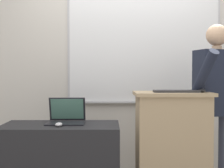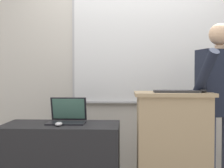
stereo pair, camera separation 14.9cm
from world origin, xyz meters
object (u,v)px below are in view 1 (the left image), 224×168
object	(u,v)px
wireless_keyboard	(176,91)
computer_mouse_by_keyboard	(202,90)
lectern_podium	(172,149)
side_desk	(61,166)
computer_mouse_by_laptop	(59,124)
person_presenter	(217,100)
laptop	(66,115)

from	to	relation	value
wireless_keyboard	computer_mouse_by_keyboard	xyz separation A→B (m)	(0.22, -0.01, 0.01)
lectern_podium	wireless_keyboard	xyz separation A→B (m)	(0.03, -0.06, 0.52)
computer_mouse_by_keyboard	side_desk	bearing A→B (deg)	177.53
computer_mouse_by_keyboard	computer_mouse_by_laptop	bearing A→B (deg)	-177.38
side_desk	computer_mouse_by_laptop	xyz separation A→B (m)	(0.00, -0.11, 0.39)
person_presenter	wireless_keyboard	world-z (taller)	person_presenter
side_desk	wireless_keyboard	size ratio (longest dim) A/B	2.64
computer_mouse_by_laptop	person_presenter	bearing A→B (deg)	10.64
wireless_keyboard	computer_mouse_by_keyboard	bearing A→B (deg)	-3.46
computer_mouse_by_laptop	computer_mouse_by_keyboard	size ratio (longest dim) A/B	1.00
person_presenter	computer_mouse_by_keyboard	world-z (taller)	person_presenter
person_presenter	computer_mouse_by_keyboard	size ratio (longest dim) A/B	16.50
wireless_keyboard	computer_mouse_by_keyboard	world-z (taller)	computer_mouse_by_keyboard
person_presenter	laptop	bearing A→B (deg)	166.61
person_presenter	wireless_keyboard	distance (m)	0.47
side_desk	laptop	xyz separation A→B (m)	(0.04, 0.09, 0.44)
side_desk	wireless_keyboard	bearing A→B (deg)	-2.26
laptop	side_desk	bearing A→B (deg)	-114.31
side_desk	wireless_keyboard	xyz separation A→B (m)	(1.01, -0.04, 0.67)
lectern_podium	side_desk	xyz separation A→B (m)	(-0.98, -0.02, -0.14)
side_desk	lectern_podium	bearing A→B (deg)	0.97
wireless_keyboard	computer_mouse_by_keyboard	size ratio (longest dim) A/B	3.88
person_presenter	laptop	world-z (taller)	person_presenter
person_presenter	wireless_keyboard	size ratio (longest dim) A/B	4.25
lectern_podium	wireless_keyboard	bearing A→B (deg)	-65.92
laptop	lectern_podium	bearing A→B (deg)	-4.38
side_desk	laptop	bearing A→B (deg)	65.69
lectern_podium	computer_mouse_by_keyboard	distance (m)	0.59
person_presenter	computer_mouse_by_laptop	bearing A→B (deg)	174.36
lectern_podium	side_desk	size ratio (longest dim) A/B	1.00
wireless_keyboard	computer_mouse_by_laptop	xyz separation A→B (m)	(-1.01, -0.07, -0.28)
laptop	computer_mouse_by_laptop	bearing A→B (deg)	-100.85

